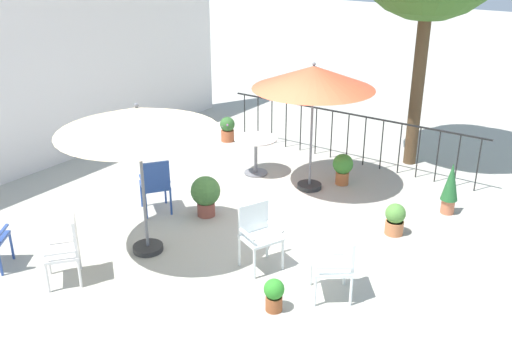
{
  "coord_description": "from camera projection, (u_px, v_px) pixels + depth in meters",
  "views": [
    {
      "loc": [
        -6.6,
        -4.72,
        4.33
      ],
      "look_at": [
        0.0,
        -0.12,
        0.97
      ],
      "focal_mm": 40.43,
      "sensor_mm": 36.0,
      "label": 1
    }
  ],
  "objects": [
    {
      "name": "patio_chair_4",
      "position": [
        258.0,
        231.0,
        7.88
      ],
      "size": [
        0.62,
        0.6,
        0.91
      ],
      "color": "white",
      "rests_on": "ground"
    },
    {
      "name": "patio_umbrella_0",
      "position": [
        138.0,
        121.0,
        7.68
      ],
      "size": [
        2.22,
        2.22,
        2.23
      ],
      "color": "#2D2D2D",
      "rests_on": "ground"
    },
    {
      "name": "potted_plant_2",
      "position": [
        227.0,
        128.0,
        12.74
      ],
      "size": [
        0.33,
        0.33,
        0.55
      ],
      "color": "#B95C37",
      "rests_on": "ground"
    },
    {
      "name": "ground_plane",
      "position": [
        250.0,
        225.0,
        9.16
      ],
      "size": [
        60.0,
        60.0,
        0.0
      ],
      "primitive_type": "plane",
      "color": "#AEAB9F"
    },
    {
      "name": "cafe_table_0",
      "position": [
        256.0,
        149.0,
        10.92
      ],
      "size": [
        0.82,
        0.82,
        0.72
      ],
      "color": "silver",
      "rests_on": "ground"
    },
    {
      "name": "potted_plant_4",
      "position": [
        450.0,
        186.0,
        9.38
      ],
      "size": [
        0.28,
        0.28,
        0.89
      ],
      "color": "#C56E4B",
      "rests_on": "ground"
    },
    {
      "name": "patio_chair_3",
      "position": [
        68.0,
        245.0,
        7.53
      ],
      "size": [
        0.64,
        0.65,
        0.94
      ],
      "color": "white",
      "rests_on": "ground"
    },
    {
      "name": "potted_plant_1",
      "position": [
        395.0,
        219.0,
        8.81
      ],
      "size": [
        0.31,
        0.31,
        0.5
      ],
      "color": "#C07044",
      "rests_on": "ground"
    },
    {
      "name": "potted_plant_0",
      "position": [
        206.0,
        194.0,
        9.34
      ],
      "size": [
        0.49,
        0.49,
        0.68
      ],
      "color": "brown",
      "rests_on": "ground"
    },
    {
      "name": "patio_umbrella_1",
      "position": [
        314.0,
        78.0,
        9.71
      ],
      "size": [
        2.11,
        2.11,
        2.3
      ],
      "color": "#2D2D2D",
      "rests_on": "ground"
    },
    {
      "name": "villa_facade",
      "position": [
        41.0,
        49.0,
        10.82
      ],
      "size": [
        9.69,
        0.3,
        4.54
      ],
      "primitive_type": "cube",
      "color": "white",
      "rests_on": "ground"
    },
    {
      "name": "potted_plant_5",
      "position": [
        274.0,
        294.0,
        7.03
      ],
      "size": [
        0.26,
        0.26,
        0.43
      ],
      "color": "#9C512B",
      "rests_on": "ground"
    },
    {
      "name": "potted_plant_3",
      "position": [
        343.0,
        167.0,
        10.53
      ],
      "size": [
        0.37,
        0.37,
        0.59
      ],
      "color": "#B46033",
      "rests_on": "ground"
    },
    {
      "name": "terrace_railing",
      "position": [
        348.0,
        129.0,
        11.46
      ],
      "size": [
        0.03,
        5.47,
        1.01
      ],
      "color": "black",
      "rests_on": "ground"
    },
    {
      "name": "patio_chair_2",
      "position": [
        338.0,
        261.0,
        7.22
      ],
      "size": [
        0.69,
        0.69,
        0.87
      ],
      "color": "white",
      "rests_on": "ground"
    },
    {
      "name": "patio_chair_0",
      "position": [
        156.0,
        183.0,
        9.36
      ],
      "size": [
        0.65,
        0.66,
        0.96
      ],
      "color": "#294996",
      "rests_on": "ground"
    }
  ]
}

